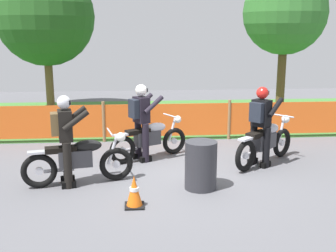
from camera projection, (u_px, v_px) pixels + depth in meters
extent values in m
cube|color=#5B5B60|center=(178.00, 173.00, 8.52)|extent=(24.00, 24.00, 0.02)
cube|color=#427A33|center=(159.00, 116.00, 14.08)|extent=(24.00, 6.30, 0.01)
cylinder|color=olive|center=(104.00, 122.00, 10.77)|extent=(0.08, 0.08, 1.05)
cylinder|color=olive|center=(229.00, 120.00, 11.04)|extent=(0.08, 0.08, 1.05)
cube|color=orange|center=(39.00, 122.00, 10.63)|extent=(3.19, 0.02, 0.85)
cube|color=orange|center=(167.00, 120.00, 10.90)|extent=(3.19, 0.02, 0.85)
cube|color=orange|center=(290.00, 118.00, 11.17)|extent=(3.19, 0.02, 0.85)
cylinder|color=brown|center=(49.00, 81.00, 15.00)|extent=(0.28, 0.28, 2.09)
sphere|color=#23511E|center=(45.00, 17.00, 14.51)|extent=(3.39, 3.39, 3.39)
cylinder|color=brown|center=(281.00, 79.00, 14.09)|extent=(0.28, 0.28, 2.43)
sphere|color=#33702D|center=(285.00, 13.00, 13.61)|extent=(2.71, 2.71, 2.71)
torus|color=black|center=(282.00, 143.00, 9.54)|extent=(0.57, 0.51, 0.66)
cylinder|color=silver|center=(282.00, 143.00, 9.54)|extent=(0.15, 0.14, 0.14)
torus|color=black|center=(246.00, 156.00, 8.54)|extent=(0.57, 0.51, 0.66)
cylinder|color=silver|center=(246.00, 156.00, 8.54)|extent=(0.15, 0.14, 0.14)
cube|color=#38383D|center=(264.00, 141.00, 8.96)|extent=(0.63, 0.59, 0.33)
ellipsoid|color=#B7B7C1|center=(270.00, 129.00, 9.08)|extent=(0.56, 0.53, 0.23)
cube|color=black|center=(258.00, 134.00, 8.74)|extent=(0.58, 0.54, 0.10)
cube|color=silver|center=(246.00, 139.00, 8.46)|extent=(0.39, 0.36, 0.04)
cylinder|color=silver|center=(281.00, 130.00, 9.43)|extent=(0.22, 0.20, 0.58)
sphere|color=white|center=(286.00, 119.00, 9.49)|extent=(0.26, 0.26, 0.18)
cylinder|color=silver|center=(281.00, 115.00, 9.32)|extent=(0.42, 0.49, 0.03)
cylinder|color=silver|center=(250.00, 154.00, 8.90)|extent=(0.47, 0.42, 0.07)
torus|color=black|center=(116.00, 164.00, 8.02)|extent=(0.66, 0.24, 0.65)
cylinder|color=silver|center=(116.00, 164.00, 8.02)|extent=(0.15, 0.09, 0.14)
torus|color=black|center=(39.00, 171.00, 7.63)|extent=(0.66, 0.24, 0.65)
cylinder|color=silver|center=(39.00, 171.00, 7.63)|extent=(0.15, 0.09, 0.14)
cube|color=#38383D|center=(75.00, 158.00, 7.77)|extent=(0.64, 0.36, 0.32)
ellipsoid|color=black|center=(88.00, 146.00, 7.79)|extent=(0.56, 0.34, 0.22)
cube|color=black|center=(61.00, 149.00, 7.66)|extent=(0.60, 0.33, 0.10)
cube|color=silver|center=(38.00, 152.00, 7.55)|extent=(0.39, 0.23, 0.04)
cylinder|color=silver|center=(113.00, 150.00, 7.94)|extent=(0.24, 0.10, 0.57)
sphere|color=white|center=(121.00, 137.00, 7.93)|extent=(0.22, 0.22, 0.18)
cylinder|color=silver|center=(110.00, 132.00, 7.85)|extent=(0.16, 0.60, 0.03)
cylinder|color=silver|center=(59.00, 170.00, 7.87)|extent=(0.56, 0.18, 0.07)
torus|color=black|center=(174.00, 141.00, 9.75)|extent=(0.59, 0.40, 0.62)
cylinder|color=silver|center=(174.00, 141.00, 9.75)|extent=(0.15, 0.12, 0.14)
torus|color=black|center=(123.00, 150.00, 9.01)|extent=(0.59, 0.40, 0.62)
cylinder|color=silver|center=(123.00, 150.00, 9.01)|extent=(0.15, 0.12, 0.14)
cube|color=#38383D|center=(147.00, 138.00, 9.32)|extent=(0.62, 0.49, 0.31)
ellipsoid|color=#B7B7C1|center=(156.00, 127.00, 9.39)|extent=(0.55, 0.45, 0.21)
cube|color=black|center=(138.00, 131.00, 9.14)|extent=(0.58, 0.45, 0.10)
cube|color=silver|center=(122.00, 135.00, 8.94)|extent=(0.38, 0.31, 0.04)
cylinder|color=silver|center=(172.00, 130.00, 9.66)|extent=(0.22, 0.16, 0.55)
sphere|color=white|center=(178.00, 119.00, 9.69)|extent=(0.24, 0.24, 0.17)
cylinder|color=silver|center=(171.00, 116.00, 9.56)|extent=(0.31, 0.52, 0.03)
cylinder|color=silver|center=(133.00, 149.00, 9.32)|extent=(0.50, 0.32, 0.07)
cylinder|color=black|center=(253.00, 145.00, 8.98)|extent=(0.21, 0.21, 0.86)
cube|color=black|center=(253.00, 161.00, 9.07)|extent=(0.27, 0.25, 0.12)
cylinder|color=black|center=(266.00, 147.00, 8.76)|extent=(0.21, 0.21, 0.86)
cube|color=black|center=(265.00, 164.00, 8.85)|extent=(0.27, 0.25, 0.12)
cube|color=black|center=(261.00, 113.00, 8.72)|extent=(0.42, 0.43, 0.56)
cylinder|color=black|center=(257.00, 105.00, 8.96)|extent=(0.43, 0.39, 0.38)
cylinder|color=black|center=(276.00, 107.00, 8.66)|extent=(0.43, 0.39, 0.38)
sphere|color=red|center=(262.00, 93.00, 8.62)|extent=(0.35, 0.35, 0.25)
cube|color=black|center=(265.00, 92.00, 8.69)|extent=(0.14, 0.16, 0.08)
cube|color=#1E232D|center=(257.00, 112.00, 8.59)|extent=(0.30, 0.32, 0.40)
cylinder|color=black|center=(67.00, 160.00, 7.89)|extent=(0.18, 0.18, 0.86)
cube|color=black|center=(68.00, 179.00, 7.98)|extent=(0.28, 0.16, 0.12)
cylinder|color=black|center=(68.00, 166.00, 7.60)|extent=(0.18, 0.18, 0.86)
cube|color=black|center=(69.00, 185.00, 7.68)|extent=(0.28, 0.16, 0.12)
cube|color=black|center=(65.00, 125.00, 7.59)|extent=(0.31, 0.40, 0.56)
cylinder|color=black|center=(74.00, 116.00, 7.82)|extent=(0.49, 0.20, 0.38)
cylinder|color=black|center=(76.00, 121.00, 7.40)|extent=(0.49, 0.20, 0.38)
sphere|color=silver|center=(64.00, 102.00, 7.49)|extent=(0.30, 0.30, 0.25)
cube|color=black|center=(70.00, 102.00, 7.52)|extent=(0.07, 0.18, 0.08)
cube|color=brown|center=(55.00, 124.00, 7.53)|extent=(0.21, 0.31, 0.40)
cylinder|color=black|center=(138.00, 140.00, 9.38)|extent=(0.20, 0.20, 0.86)
cube|color=black|center=(138.00, 156.00, 9.46)|extent=(0.28, 0.22, 0.12)
cylinder|color=black|center=(146.00, 143.00, 9.12)|extent=(0.20, 0.20, 0.86)
cube|color=black|center=(146.00, 159.00, 9.20)|extent=(0.28, 0.22, 0.12)
cube|color=black|center=(141.00, 110.00, 9.09)|extent=(0.39, 0.43, 0.56)
cylinder|color=black|center=(143.00, 102.00, 9.34)|extent=(0.47, 0.32, 0.38)
cylinder|color=black|center=(154.00, 105.00, 8.99)|extent=(0.47, 0.32, 0.38)
sphere|color=white|center=(141.00, 90.00, 9.00)|extent=(0.34, 0.34, 0.25)
cube|color=black|center=(145.00, 90.00, 9.05)|extent=(0.11, 0.17, 0.08)
cube|color=#1E232D|center=(134.00, 109.00, 8.99)|extent=(0.28, 0.32, 0.40)
cube|color=black|center=(134.00, 206.00, 6.88)|extent=(0.32, 0.32, 0.03)
cone|color=orange|center=(134.00, 190.00, 6.82)|extent=(0.26, 0.26, 0.50)
cylinder|color=white|center=(134.00, 189.00, 6.81)|extent=(0.15, 0.15, 0.06)
cylinder|color=#2D2D33|center=(201.00, 165.00, 7.59)|extent=(0.58, 0.58, 0.88)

